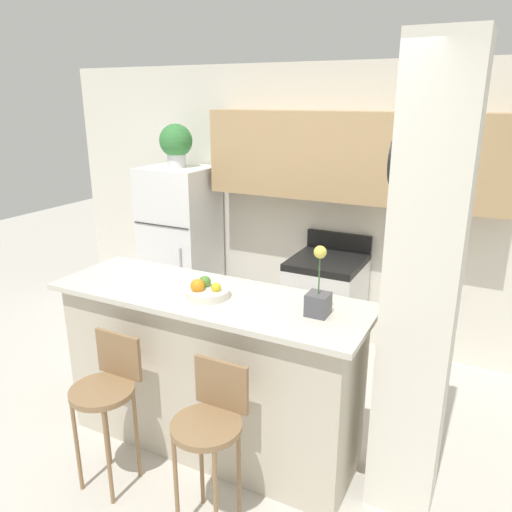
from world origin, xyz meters
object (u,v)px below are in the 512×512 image
at_px(bar_stool_right, 210,425).
at_px(fruit_bowl, 207,291).
at_px(stove_range, 325,306).
at_px(refrigerator, 181,246).
at_px(bar_stool_left, 107,390).
at_px(potted_plant_on_fridge, 176,143).
at_px(orchid_vase, 318,297).
at_px(trash_bin, 218,319).

xyz_separation_m(bar_stool_right, fruit_bowl, (-0.33, 0.52, 0.51)).
bearing_deg(stove_range, refrigerator, 179.52).
xyz_separation_m(bar_stool_left, potted_plant_on_fridge, (-0.96, 2.13, 1.21)).
height_order(potted_plant_on_fridge, orchid_vase, potted_plant_on_fridge).
relative_size(bar_stool_right, orchid_vase, 2.33).
bearing_deg(trash_bin, bar_stool_right, -59.75).
xyz_separation_m(potted_plant_on_fridge, trash_bin, (0.55, -0.20, -1.65)).
height_order(bar_stool_left, orchid_vase, orchid_vase).
height_order(potted_plant_on_fridge, trash_bin, potted_plant_on_fridge).
bearing_deg(trash_bin, refrigerator, 159.88).
height_order(bar_stool_right, potted_plant_on_fridge, potted_plant_on_fridge).
bearing_deg(refrigerator, stove_range, -0.48).
bearing_deg(stove_range, potted_plant_on_fridge, 179.52).
relative_size(stove_range, orchid_vase, 2.66).
height_order(orchid_vase, fruit_bowl, orchid_vase).
bearing_deg(fruit_bowl, bar_stool_right, -57.17).
height_order(stove_range, potted_plant_on_fridge, potted_plant_on_fridge).
height_order(potted_plant_on_fridge, fruit_bowl, potted_plant_on_fridge).
height_order(bar_stool_left, fruit_bowl, fruit_bowl).
bearing_deg(potted_plant_on_fridge, refrigerator, -61.54).
xyz_separation_m(refrigerator, trash_bin, (0.55, -0.20, -0.61)).
height_order(refrigerator, potted_plant_on_fridge, potted_plant_on_fridge).
distance_m(potted_plant_on_fridge, trash_bin, 1.75).
relative_size(bar_stool_right, fruit_bowl, 3.46).
distance_m(bar_stool_right, fruit_bowl, 0.80).
height_order(refrigerator, bar_stool_left, refrigerator).
relative_size(refrigerator, trash_bin, 4.23).
relative_size(stove_range, bar_stool_left, 1.14).
bearing_deg(bar_stool_left, orchid_vase, 28.10).
bearing_deg(trash_bin, bar_stool_left, -77.88).
bearing_deg(orchid_vase, fruit_bowl, -175.41).
relative_size(orchid_vase, fruit_bowl, 1.48).
height_order(bar_stool_right, fruit_bowl, fruit_bowl).
bearing_deg(bar_stool_left, fruit_bowl, 53.98).
xyz_separation_m(refrigerator, fruit_bowl, (1.34, -1.61, 0.33)).
distance_m(refrigerator, bar_stool_right, 2.71).
bearing_deg(bar_stool_right, fruit_bowl, 122.83).
height_order(refrigerator, bar_stool_right, refrigerator).
distance_m(bar_stool_right, trash_bin, 2.27).
bearing_deg(stove_range, orchid_vase, -73.07).
xyz_separation_m(stove_range, fruit_bowl, (-0.23, -1.60, 0.67)).
distance_m(potted_plant_on_fridge, fruit_bowl, 2.21).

